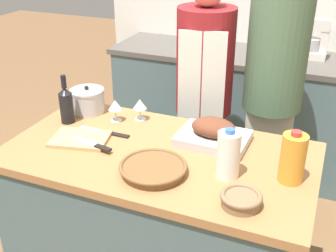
# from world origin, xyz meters

# --- Properties ---
(kitchen_island) EXTENTS (1.43, 0.77, 0.89)m
(kitchen_island) POSITION_xyz_m (0.00, 0.00, 0.45)
(kitchen_island) COLOR #4C666B
(kitchen_island) RESTS_ON ground_plane
(back_counter) EXTENTS (1.97, 0.60, 0.94)m
(back_counter) POSITION_xyz_m (0.00, 1.54, 0.47)
(back_counter) COLOR #4C666B
(back_counter) RESTS_ON ground_plane
(back_wall) EXTENTS (2.47, 0.10, 2.55)m
(back_wall) POSITION_xyz_m (0.00, 1.89, 1.27)
(back_wall) COLOR silver
(back_wall) RESTS_ON ground_plane
(roasting_pan) EXTENTS (0.34, 0.26, 0.13)m
(roasting_pan) POSITION_xyz_m (0.21, 0.18, 0.94)
(roasting_pan) COLOR #BCBCC1
(roasting_pan) RESTS_ON kitchen_island
(wicker_basket) EXTENTS (0.29, 0.29, 0.04)m
(wicker_basket) POSITION_xyz_m (0.05, -0.17, 0.92)
(wicker_basket) COLOR brown
(wicker_basket) RESTS_ON kitchen_island
(cutting_board) EXTENTS (0.31, 0.25, 0.02)m
(cutting_board) POSITION_xyz_m (-0.39, -0.05, 0.90)
(cutting_board) COLOR tan
(cutting_board) RESTS_ON kitchen_island
(stock_pot) EXTENTS (0.19, 0.19, 0.15)m
(stock_pot) POSITION_xyz_m (-0.54, 0.26, 0.96)
(stock_pot) COLOR #B7B7BC
(stock_pot) RESTS_ON kitchen_island
(mixing_bowl) EXTENTS (0.16, 0.16, 0.05)m
(mixing_bowl) POSITION_xyz_m (0.45, -0.25, 0.92)
(mixing_bowl) COLOR #846647
(mixing_bowl) RESTS_ON kitchen_island
(juice_jug) EXTENTS (0.10, 0.10, 0.23)m
(juice_jug) POSITION_xyz_m (0.59, -0.01, 1.00)
(juice_jug) COLOR orange
(juice_jug) RESTS_ON kitchen_island
(milk_jug) EXTENTS (0.10, 0.10, 0.22)m
(milk_jug) POSITION_xyz_m (0.35, -0.07, 0.99)
(milk_jug) COLOR white
(milk_jug) RESTS_ON kitchen_island
(wine_bottle_green) EXTENTS (0.07, 0.07, 0.26)m
(wine_bottle_green) POSITION_xyz_m (-0.57, 0.11, 0.99)
(wine_bottle_green) COLOR black
(wine_bottle_green) RESTS_ON kitchen_island
(wine_glass_left) EXTENTS (0.07, 0.07, 0.12)m
(wine_glass_left) POSITION_xyz_m (-0.23, 0.28, 0.98)
(wine_glass_left) COLOR silver
(wine_glass_left) RESTS_ON kitchen_island
(wine_glass_right) EXTENTS (0.07, 0.07, 0.12)m
(wine_glass_right) POSITION_xyz_m (-0.34, 0.22, 0.98)
(wine_glass_right) COLOR silver
(wine_glass_right) RESTS_ON kitchen_island
(knife_chef) EXTENTS (0.28, 0.03, 0.01)m
(knife_chef) POSITION_xyz_m (-0.32, 0.07, 0.90)
(knife_chef) COLOR #B7B7BC
(knife_chef) RESTS_ON kitchen_island
(knife_paring) EXTENTS (0.23, 0.07, 0.01)m
(knife_paring) POSITION_xyz_m (-0.30, -0.09, 0.91)
(knife_paring) COLOR #B7B7BC
(knife_paring) RESTS_ON cutting_board
(stand_mixer) EXTENTS (0.18, 0.14, 0.29)m
(stand_mixer) POSITION_xyz_m (0.53, 1.61, 1.06)
(stand_mixer) COLOR silver
(stand_mixer) RESTS_ON back_counter
(condiment_bottle_tall) EXTENTS (0.05, 0.05, 0.15)m
(condiment_bottle_tall) POSITION_xyz_m (-0.36, 1.54, 1.01)
(condiment_bottle_tall) COLOR #234C28
(condiment_bottle_tall) RESTS_ON back_counter
(person_cook_aproned) EXTENTS (0.34, 0.37, 1.60)m
(person_cook_aproned) POSITION_xyz_m (-0.03, 0.77, 0.88)
(person_cook_aproned) COLOR beige
(person_cook_aproned) RESTS_ON ground_plane
(person_cook_guest) EXTENTS (0.35, 0.35, 1.74)m
(person_cook_guest) POSITION_xyz_m (0.37, 0.84, 0.97)
(person_cook_guest) COLOR beige
(person_cook_guest) RESTS_ON ground_plane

